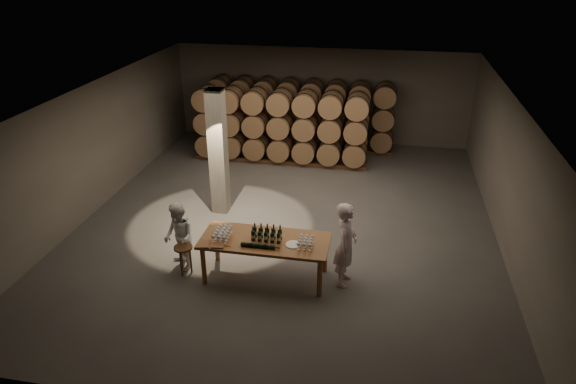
% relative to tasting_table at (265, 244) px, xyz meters
% --- Properties ---
extents(room, '(12.00, 12.00, 12.00)m').
position_rel_tasting_table_xyz_m(room, '(-1.80, 2.70, 0.80)').
color(room, '#565351').
rests_on(room, ground).
extents(tasting_table, '(2.60, 1.10, 0.90)m').
position_rel_tasting_table_xyz_m(tasting_table, '(0.00, 0.00, 0.00)').
color(tasting_table, brown).
rests_on(tasting_table, ground).
extents(barrel_stack_back, '(6.26, 0.95, 2.31)m').
position_rel_tasting_table_xyz_m(barrel_stack_back, '(-0.57, 7.70, 0.40)').
color(barrel_stack_back, brown).
rests_on(barrel_stack_back, ground).
extents(barrel_stack_front, '(5.48, 0.95, 2.31)m').
position_rel_tasting_table_xyz_m(barrel_stack_front, '(-0.96, 6.30, 0.40)').
color(barrel_stack_front, brown).
rests_on(barrel_stack_front, ground).
extents(bottle_cluster, '(0.60, 0.23, 0.32)m').
position_rel_tasting_table_xyz_m(bottle_cluster, '(0.04, -0.01, 0.22)').
color(bottle_cluster, black).
rests_on(bottle_cluster, tasting_table).
extents(lying_bottles, '(0.78, 0.08, 0.08)m').
position_rel_tasting_table_xyz_m(lying_bottles, '(-0.05, -0.33, 0.15)').
color(lying_bottles, black).
rests_on(lying_bottles, tasting_table).
extents(glass_cluster_left, '(0.31, 0.53, 0.18)m').
position_rel_tasting_table_xyz_m(glass_cluster_left, '(-0.86, -0.08, 0.23)').
color(glass_cluster_left, silver).
rests_on(glass_cluster_left, tasting_table).
extents(glass_cluster_right, '(0.30, 0.41, 0.16)m').
position_rel_tasting_table_xyz_m(glass_cluster_right, '(0.84, -0.08, 0.22)').
color(glass_cluster_right, silver).
rests_on(glass_cluster_right, tasting_table).
extents(plate, '(0.30, 0.30, 0.02)m').
position_rel_tasting_table_xyz_m(plate, '(0.60, -0.10, 0.11)').
color(plate, white).
rests_on(plate, tasting_table).
extents(notebook_near, '(0.28, 0.24, 0.03)m').
position_rel_tasting_table_xyz_m(notebook_near, '(-0.86, -0.42, 0.12)').
color(notebook_near, brown).
rests_on(notebook_near, tasting_table).
extents(notebook_corner, '(0.29, 0.34, 0.03)m').
position_rel_tasting_table_xyz_m(notebook_corner, '(-1.14, -0.42, 0.12)').
color(notebook_corner, brown).
rests_on(notebook_corner, tasting_table).
extents(pen, '(0.14, 0.03, 0.01)m').
position_rel_tasting_table_xyz_m(pen, '(-0.66, -0.40, 0.11)').
color(pen, black).
rests_on(pen, tasting_table).
extents(stool, '(0.39, 0.39, 0.64)m').
position_rel_tasting_table_xyz_m(stool, '(-1.69, -0.18, -0.27)').
color(stool, brown).
rests_on(stool, ground).
extents(person_man, '(0.50, 0.70, 1.80)m').
position_rel_tasting_table_xyz_m(person_man, '(1.61, 0.12, 0.10)').
color(person_man, silver).
rests_on(person_man, ground).
extents(person_woman, '(0.90, 0.93, 1.51)m').
position_rel_tasting_table_xyz_m(person_woman, '(-1.84, -0.00, -0.04)').
color(person_woman, white).
rests_on(person_woman, ground).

